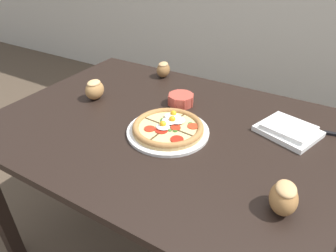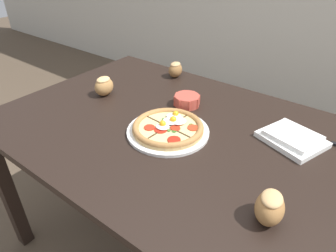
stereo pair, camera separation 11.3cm
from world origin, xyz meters
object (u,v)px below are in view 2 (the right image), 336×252
(bread_piece_near, at_px, (270,207))
(bread_piece_mid, at_px, (104,86))
(dining_table, at_px, (183,149))
(bread_piece_far, at_px, (175,69))
(pizza, at_px, (168,128))
(napkin_folded, at_px, (292,138))
(ramekin_bowl, at_px, (187,100))

(bread_piece_near, xyz_separation_m, bread_piece_mid, (-0.90, 0.25, -0.00))
(dining_table, bearing_deg, bread_piece_far, 129.65)
(pizza, relative_size, bread_piece_mid, 2.94)
(bread_piece_far, bearing_deg, bread_piece_near, -39.47)
(bread_piece_mid, height_order, bread_piece_far, bread_piece_mid)
(pizza, bearing_deg, napkin_folded, 29.67)
(napkin_folded, bearing_deg, bread_piece_mid, -169.70)
(napkin_folded, distance_m, bread_piece_far, 0.73)
(bread_piece_far, bearing_deg, pizza, -56.75)
(bread_piece_near, bearing_deg, bread_piece_far, 140.53)
(ramekin_bowl, bearing_deg, pizza, -73.47)
(napkin_folded, relative_size, bread_piece_far, 2.58)
(dining_table, relative_size, bread_piece_mid, 14.32)
(dining_table, relative_size, pizza, 4.86)
(bread_piece_near, height_order, bread_piece_mid, same)
(dining_table, height_order, pizza, pizza)
(bread_piece_near, bearing_deg, pizza, 159.54)
(napkin_folded, bearing_deg, pizza, -150.33)
(ramekin_bowl, bearing_deg, bread_piece_mid, -157.97)
(ramekin_bowl, height_order, bread_piece_far, bread_piece_far)
(napkin_folded, height_order, bread_piece_far, bread_piece_far)
(dining_table, height_order, bread_piece_mid, bread_piece_mid)
(dining_table, height_order, napkin_folded, napkin_folded)
(dining_table, bearing_deg, bread_piece_mid, 176.70)
(pizza, xyz_separation_m, bread_piece_mid, (-0.43, 0.07, 0.03))
(pizza, distance_m, napkin_folded, 0.46)
(bread_piece_near, bearing_deg, bread_piece_mid, 164.58)
(dining_table, xyz_separation_m, ramekin_bowl, (-0.11, 0.18, 0.11))
(pizza, height_order, bread_piece_mid, bread_piece_mid)
(dining_table, xyz_separation_m, bread_piece_near, (0.42, -0.22, 0.14))
(bread_piece_near, distance_m, bread_piece_far, 0.98)
(pizza, bearing_deg, bread_piece_near, -20.46)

